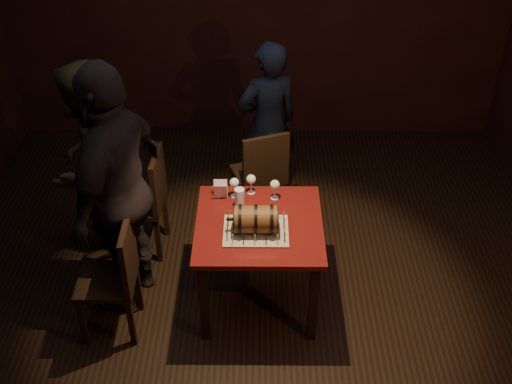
% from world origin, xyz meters
% --- Properties ---
extents(room_shell, '(5.04, 5.04, 2.80)m').
position_xyz_m(room_shell, '(0.00, 0.00, 1.40)').
color(room_shell, black).
rests_on(room_shell, ground).
extents(pub_table, '(0.90, 0.90, 0.75)m').
position_xyz_m(pub_table, '(0.04, -0.05, 0.64)').
color(pub_table, '#490C0C').
rests_on(pub_table, ground).
extents(cake_board, '(0.45, 0.35, 0.01)m').
position_xyz_m(cake_board, '(0.02, -0.14, 0.76)').
color(cake_board, '#A39884').
rests_on(cake_board, pub_table).
extents(barrel_cake, '(0.36, 0.21, 0.21)m').
position_xyz_m(barrel_cake, '(0.02, -0.14, 0.86)').
color(barrel_cake, brown).
rests_on(barrel_cake, cake_board).
extents(birthday_candles, '(0.40, 0.30, 0.09)m').
position_xyz_m(birthday_candles, '(0.02, -0.14, 0.80)').
color(birthday_candles, '#F5E792').
rests_on(birthday_candles, cake_board).
extents(wine_glass_left, '(0.07, 0.07, 0.16)m').
position_xyz_m(wine_glass_left, '(-0.15, 0.27, 0.87)').
color(wine_glass_left, silver).
rests_on(wine_glass_left, pub_table).
extents(wine_glass_mid, '(0.07, 0.07, 0.16)m').
position_xyz_m(wine_glass_mid, '(-0.02, 0.31, 0.87)').
color(wine_glass_mid, silver).
rests_on(wine_glass_mid, pub_table).
extents(wine_glass_right, '(0.07, 0.07, 0.16)m').
position_xyz_m(wine_glass_right, '(0.15, 0.25, 0.87)').
color(wine_glass_right, silver).
rests_on(wine_glass_right, pub_table).
extents(pint_of_ale, '(0.07, 0.07, 0.15)m').
position_xyz_m(pint_of_ale, '(-0.10, 0.15, 0.82)').
color(pint_of_ale, silver).
rests_on(pint_of_ale, pub_table).
extents(menu_card, '(0.10, 0.05, 0.13)m').
position_xyz_m(menu_card, '(-0.25, 0.26, 0.81)').
color(menu_card, white).
rests_on(menu_card, pub_table).
extents(chair_back, '(0.51, 0.51, 0.93)m').
position_xyz_m(chair_back, '(0.06, 0.92, 0.52)').
color(chair_back, black).
rests_on(chair_back, ground).
extents(chair_left_rear, '(0.42, 0.42, 0.93)m').
position_xyz_m(chair_left_rear, '(-0.86, 0.56, 0.52)').
color(chair_left_rear, black).
rests_on(chair_left_rear, ground).
extents(chair_left_front, '(0.41, 0.41, 0.93)m').
position_xyz_m(chair_left_front, '(-0.95, -0.33, 0.52)').
color(chair_left_front, black).
rests_on(chair_left_front, ground).
extents(person_back, '(0.65, 0.56, 1.52)m').
position_xyz_m(person_back, '(0.11, 1.34, 0.76)').
color(person_back, black).
rests_on(person_back, ground).
extents(person_left_rear, '(0.85, 0.97, 1.67)m').
position_xyz_m(person_left_rear, '(-1.29, 0.58, 0.83)').
color(person_left_rear, '#404120').
rests_on(person_left_rear, ground).
extents(person_left_front, '(0.79, 1.24, 1.96)m').
position_xyz_m(person_left_front, '(-0.94, 0.01, 0.98)').
color(person_left_front, black).
rests_on(person_left_front, ground).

